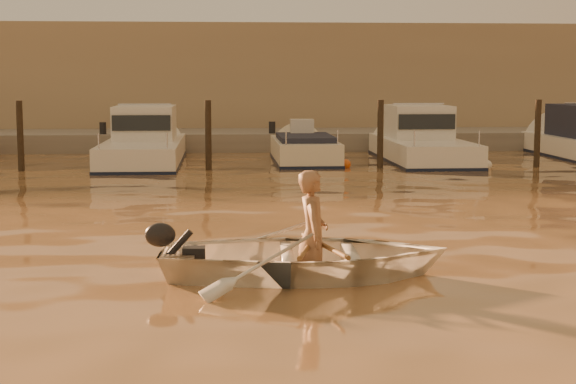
{
  "coord_description": "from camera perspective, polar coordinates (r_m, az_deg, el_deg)",
  "views": [
    {
      "loc": [
        0.15,
        -11.6,
        2.64
      ],
      "look_at": [
        1.26,
        2.89,
        0.75
      ],
      "focal_mm": 55.0,
      "sensor_mm": 36.0,
      "label": 1
    }
  ],
  "objects": [
    {
      "name": "person",
      "position": [
        11.74,
        1.61,
        -2.78
      ],
      "size": [
        0.44,
        0.65,
        1.73
      ],
      "primitive_type": "imported",
      "rotation": [
        0.0,
        0.0,
        1.53
      ],
      "color": "#966B4B",
      "rests_on": "dinghy"
    },
    {
      "name": "waterfront_building",
      "position": [
        38.6,
        -4.64,
        7.03
      ],
      "size": [
        46.0,
        7.0,
        4.8
      ],
      "primitive_type": "cube",
      "color": "#9E8466",
      "rests_on": "quay"
    },
    {
      "name": "piling_3",
      "position": [
        25.88,
        5.99,
        3.51
      ],
      "size": [
        0.18,
        0.18,
        2.2
      ],
      "primitive_type": "cylinder",
      "color": "#2D2319",
      "rests_on": "ground_plane"
    },
    {
      "name": "piling_1",
      "position": [
        26.08,
        -16.92,
        3.26
      ],
      "size": [
        0.18,
        0.18,
        2.2
      ],
      "primitive_type": "cylinder",
      "color": "#2D2319",
      "rests_on": "ground_plane"
    },
    {
      "name": "ground_plane",
      "position": [
        11.9,
        -5.02,
        -5.44
      ],
      "size": [
        160.0,
        160.0,
        0.0
      ],
      "primitive_type": "plane",
      "color": "olive",
      "rests_on": "ground"
    },
    {
      "name": "fender_d",
      "position": [
        26.06,
        3.76,
        1.8
      ],
      "size": [
        0.3,
        0.3,
        0.3
      ],
      "primitive_type": "sphere",
      "color": "orange",
      "rests_on": "ground_plane"
    },
    {
      "name": "piling_4",
      "position": [
        27.12,
        15.82,
        3.45
      ],
      "size": [
        0.18,
        0.18,
        2.2
      ],
      "primitive_type": "cylinder",
      "color": "#2D2319",
      "rests_on": "ground_plane"
    },
    {
      "name": "piling_2",
      "position": [
        25.46,
        -5.17,
        3.46
      ],
      "size": [
        0.18,
        0.18,
        2.2
      ],
      "primitive_type": "cylinder",
      "color": "#2D2319",
      "rests_on": "ground_plane"
    },
    {
      "name": "quay",
      "position": [
        33.19,
        -4.64,
        3.08
      ],
      "size": [
        52.0,
        4.0,
        1.0
      ],
      "primitive_type": "cube",
      "color": "gray",
      "rests_on": "ground_plane"
    },
    {
      "name": "fender_e",
      "position": [
        26.4,
        12.74,
        1.7
      ],
      "size": [
        0.3,
        0.3,
        0.3
      ],
      "primitive_type": "sphere",
      "color": "white",
      "rests_on": "ground_plane"
    },
    {
      "name": "moored_boat_4",
      "position": [
        28.4,
        8.67,
        3.26
      ],
      "size": [
        2.34,
        7.19,
        1.75
      ],
      "primitive_type": null,
      "color": "white",
      "rests_on": "ground_plane"
    },
    {
      "name": "moored_boat_2",
      "position": [
        27.78,
        -9.32,
        3.15
      ],
      "size": [
        2.31,
        7.74,
        1.75
      ],
      "primitive_type": null,
      "color": "white",
      "rests_on": "ground_plane"
    },
    {
      "name": "dinghy",
      "position": [
        11.78,
        1.12,
        -4.16
      ],
      "size": [
        3.94,
        2.88,
        0.8
      ],
      "primitive_type": "imported",
      "rotation": [
        0.0,
        0.0,
        1.53
      ],
      "color": "silver",
      "rests_on": "ground_plane"
    },
    {
      "name": "moored_boat_3",
      "position": [
        27.83,
        1.07,
        2.43
      ],
      "size": [
        1.88,
        5.49,
        0.95
      ],
      "primitive_type": null,
      "color": "#EFE4C8",
      "rests_on": "ground_plane"
    },
    {
      "name": "oar_port",
      "position": [
        11.77,
        2.34,
        -3.47
      ],
      "size": [
        0.42,
        2.08,
        0.13
      ],
      "primitive_type": "cylinder",
      "rotation": [
        1.54,
        0.0,
        0.17
      ],
      "color": "brown",
      "rests_on": "dinghy"
    },
    {
      "name": "fender_c",
      "position": [
        24.85,
        -9.57,
        1.44
      ],
      "size": [
        0.3,
        0.3,
        0.3
      ],
      "primitive_type": "sphere",
      "color": "white",
      "rests_on": "ground_plane"
    },
    {
      "name": "oar_starboard",
      "position": [
        11.76,
        1.36,
        -3.47
      ],
      "size": [
        0.5,
        2.07,
        0.13
      ],
      "primitive_type": "cylinder",
      "rotation": [
        1.54,
        0.0,
        -0.21
      ],
      "color": "brown",
      "rests_on": "dinghy"
    },
    {
      "name": "outboard_motor",
      "position": [
        11.79,
        -6.2,
        -4.18
      ],
      "size": [
        0.91,
        0.43,
        0.7
      ],
      "primitive_type": null,
      "rotation": [
        0.0,
        0.0,
        -0.04
      ],
      "color": "black",
      "rests_on": "dinghy"
    }
  ]
}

